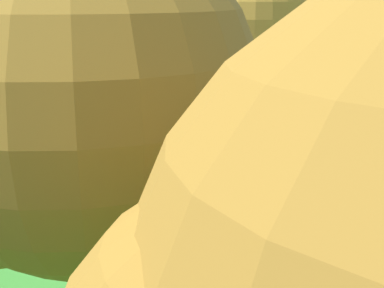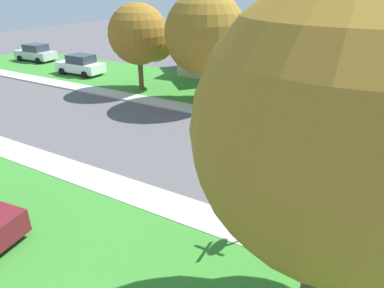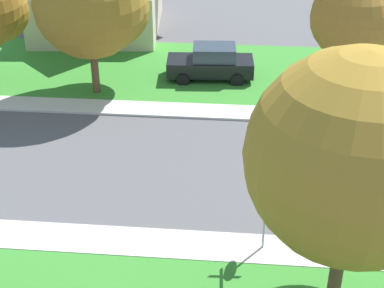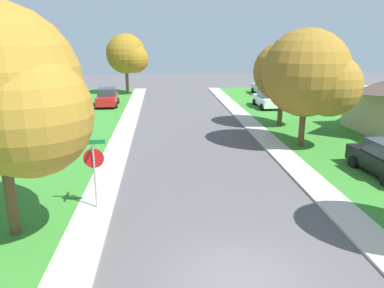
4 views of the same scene
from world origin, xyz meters
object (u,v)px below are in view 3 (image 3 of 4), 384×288
car_black_behind_trees (211,63)px  fire_hydrant (379,95)px  tree_sidewalk_far (355,19)px  stop_sign_far_corner (265,200)px  tree_sidewalk_near (95,5)px  tree_across_right (361,157)px

car_black_behind_trees → fire_hydrant: (-2.22, -7.91, -0.44)m
tree_sidewalk_far → fire_hydrant: bearing=-126.5°
stop_sign_far_corner → tree_sidewalk_far: bearing=-19.2°
stop_sign_far_corner → tree_sidewalk_near: bearing=34.0°
tree_sidewalk_near → fire_hydrant: 13.64m
car_black_behind_trees → fire_hydrant: car_black_behind_trees is taller
tree_across_right → fire_hydrant: tree_across_right is taller
tree_across_right → fire_hydrant: (13.01, -3.49, -4.27)m
tree_sidewalk_near → tree_across_right: size_ratio=0.93×
tree_across_right → car_black_behind_trees: bearing=16.2°
car_black_behind_trees → tree_sidewalk_near: bearing=110.3°
tree_sidewalk_far → fire_hydrant: (-1.02, -1.37, -3.26)m
tree_sidewalk_near → tree_across_right: bearing=-144.2°
tree_sidewalk_far → tree_sidewalk_near: 11.76m
car_black_behind_trees → tree_sidewalk_far: size_ratio=0.77×
tree_across_right → stop_sign_far_corner: bearing=44.2°
fire_hydrant → stop_sign_far_corner: bearing=153.2°
stop_sign_far_corner → tree_across_right: size_ratio=0.37×
car_black_behind_trees → tree_across_right: (-15.22, -4.42, 3.84)m
stop_sign_far_corner → tree_across_right: (-2.10, -2.04, 2.83)m
fire_hydrant → tree_sidewalk_far: bearing=53.5°
fire_hydrant → tree_across_right: bearing=165.0°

